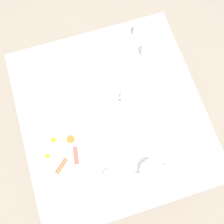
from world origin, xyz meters
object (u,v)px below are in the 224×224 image
Objects in this scene: teapot_near at (130,99)px; teacup_with_saucer_left at (110,178)px; water_glass_short at (139,29)px; teapot_far at (151,171)px; water_glass_tall at (148,49)px; teacup_with_saucer_right at (92,56)px; fork_by_plate at (35,76)px; breakfast_plate at (62,152)px; knife_by_plate at (83,90)px.

teapot_near is 0.45m from teacup_with_saucer_left.
teacup_with_saucer_left is 1.22× the size of water_glass_short.
water_glass_tall is (0.22, 0.67, 0.02)m from teapot_far.
teapot_far is 0.76m from teacup_with_saucer_right.
water_glass_tall reaches higher than fork_by_plate.
teacup_with_saucer_left is at bearing -45.08° from breakfast_plate.
water_glass_short is at bearing 89.62° from water_glass_tall.
teacup_with_saucer_right is 0.82× the size of fork_by_plate.
breakfast_plate is 1.55× the size of teapot_far.
teacup_with_saucer_left and teacup_with_saucer_right have the same top height.
teacup_with_saucer_right reaches higher than knife_by_plate.
fork_by_plate is at bearing 174.78° from water_glass_tall.
water_glass_short is at bearing 75.18° from teapot_near.
water_glass_tall is at bearing -107.17° from teapot_far.
fork_by_plate is 0.31m from knife_by_plate.
teapot_far is 0.87m from fork_by_plate.
teacup_with_saucer_right is at bearing 2.22° from fork_by_plate.
teapot_far is 0.85m from water_glass_short.
breakfast_plate is 1.81× the size of knife_by_plate.
teacup_with_saucer_left is at bearing -70.06° from fork_by_plate.
knife_by_plate is at bearing 56.39° from breakfast_plate.
water_glass_tall is (0.43, 0.64, 0.04)m from teacup_with_saucer_left.
teapot_near is 1.16× the size of knife_by_plate.
teacup_with_saucer_right is (-0.11, 0.75, -0.02)m from teapot_far.
teacup_with_saucer_right is (0.10, 0.72, 0.00)m from teacup_with_saucer_left.
fork_by_plate is (-0.47, 0.74, -0.05)m from teapot_far.
knife_by_plate is (0.25, -0.17, 0.00)m from fork_by_plate.
teacup_with_saucer_left is 0.75m from fork_by_plate.
water_glass_tall reaches higher than teacup_with_saucer_right.
teapot_far is 1.42× the size of teacup_with_saucer_right.
breakfast_plate is 0.60m from teacup_with_saucer_right.
water_glass_short reaches higher than teacup_with_saucer_left.
teapot_near reaches higher than fork_by_plate.
teapot_near is 0.41m from teapot_far.
water_glass_short is at bearing 61.39° from teacup_with_saucer_left.
teacup_with_saucer_left is at bearing -89.83° from knife_by_plate.
knife_by_plate is (-0.22, 0.56, -0.05)m from teapot_far.
teapot_near is at bearing -126.90° from water_glass_tall.
teacup_with_saucer_left is at bearing -123.98° from water_glass_tall.
water_glass_tall is 0.70m from fork_by_plate.
teapot_near is 1.16× the size of fork_by_plate.
breakfast_plate is at bearing -148.93° from teapot_near.
teapot_far reaches higher than breakfast_plate.
water_glass_tall is (0.65, 0.43, 0.06)m from breakfast_plate.
water_glass_tall is at bearing 56.02° from teacup_with_saucer_left.
teacup_with_saucer_right is 1.01× the size of water_glass_tall.
teapot_near is 0.33m from water_glass_tall.
teapot_near is (0.45, 0.17, 0.04)m from breakfast_plate.
water_glass_short is (0.65, 0.58, 0.05)m from breakfast_plate.
teacup_with_saucer_right is 1.22× the size of water_glass_short.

